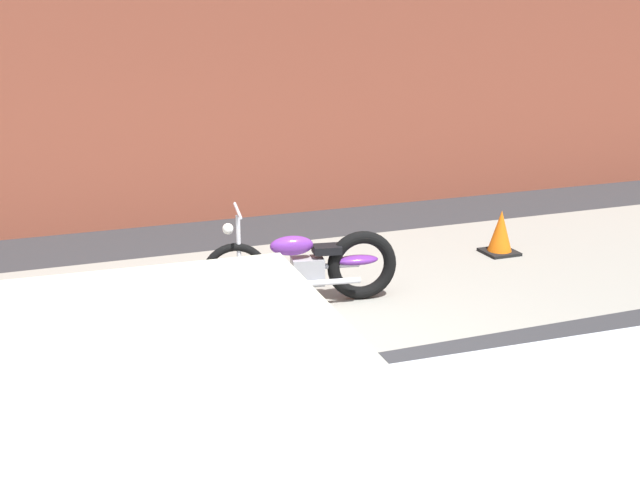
# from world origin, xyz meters

# --- Properties ---
(ground_plane) EXTENTS (80.00, 80.00, 0.00)m
(ground_plane) POSITION_xyz_m (0.00, 0.00, 0.00)
(ground_plane) COLOR #2D2D30
(sidewalk_slab) EXTENTS (36.00, 3.50, 0.01)m
(sidewalk_slab) POSITION_xyz_m (0.00, 1.75, 0.00)
(sidewalk_slab) COLOR gray
(sidewalk_slab) RESTS_ON ground
(brick_building_wall) EXTENTS (36.00, 0.50, 5.23)m
(brick_building_wall) POSITION_xyz_m (0.00, 5.20, 2.61)
(brick_building_wall) COLOR brown
(brick_building_wall) RESTS_ON ground
(motorcycle_purple) EXTENTS (2.00, 0.66, 1.03)m
(motorcycle_purple) POSITION_xyz_m (0.61, 1.36, 0.40)
(motorcycle_purple) COLOR black
(motorcycle_purple) RESTS_ON ground
(traffic_cone) EXTENTS (0.40, 0.40, 0.55)m
(traffic_cone) POSITION_xyz_m (3.32, 2.10, 0.25)
(traffic_cone) COLOR orange
(traffic_cone) RESTS_ON ground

